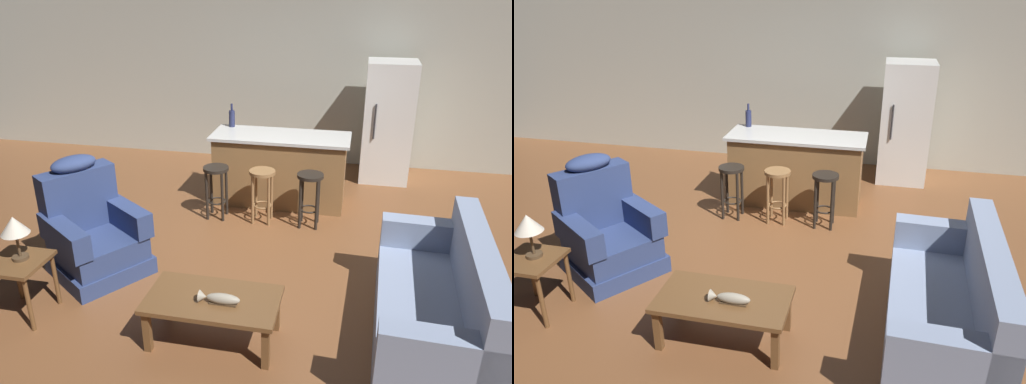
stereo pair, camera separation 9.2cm
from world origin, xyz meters
TOP-DOWN VIEW (x-y plane):
  - ground_plane at (0.00, 0.00)m, footprint 12.00×12.00m
  - back_wall at (0.00, 3.12)m, footprint 12.00×0.05m
  - coffee_table at (-0.07, -1.57)m, footprint 1.10×0.60m
  - fish_figurine at (-0.00, -1.63)m, footprint 0.34×0.10m
  - couch at (1.74, -1.18)m, footprint 0.91×1.93m
  - recliner_near_lamp at (-1.60, -0.74)m, footprint 1.17×1.17m
  - end_table at (-1.85, -1.58)m, footprint 0.48×0.48m
  - table_lamp at (-1.83, -1.55)m, footprint 0.24×0.24m
  - kitchen_island at (0.00, 1.35)m, footprint 1.80×0.70m
  - bar_stool_left at (-0.70, 0.72)m, footprint 0.32×0.32m
  - bar_stool_middle at (-0.12, 0.72)m, footprint 0.32×0.32m
  - bar_stool_right at (0.47, 0.72)m, footprint 0.32×0.32m
  - refrigerator at (1.39, 2.55)m, footprint 0.70×0.69m
  - bottle_tall_green at (-0.72, 1.61)m, footprint 0.08×0.08m

SIDE VIEW (x-z plane):
  - ground_plane at x=0.00m, z-range 0.00..0.00m
  - couch at x=1.74m, z-range -0.13..0.81m
  - coffee_table at x=-0.07m, z-range 0.15..0.57m
  - recliner_near_lamp at x=-1.60m, z-range -0.18..1.02m
  - end_table at x=-1.85m, z-range 0.18..0.74m
  - fish_figurine at x=0.00m, z-range 0.41..0.51m
  - bar_stool_left at x=-0.70m, z-range 0.13..0.81m
  - bar_stool_middle at x=-0.12m, z-range 0.13..0.81m
  - bar_stool_right at x=0.47m, z-range 0.13..0.81m
  - kitchen_island at x=0.00m, z-range 0.00..0.95m
  - table_lamp at x=-1.83m, z-range 0.66..1.07m
  - refrigerator at x=1.39m, z-range 0.00..1.76m
  - bottle_tall_green at x=-0.72m, z-range 0.91..1.23m
  - back_wall at x=0.00m, z-range 0.00..2.60m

